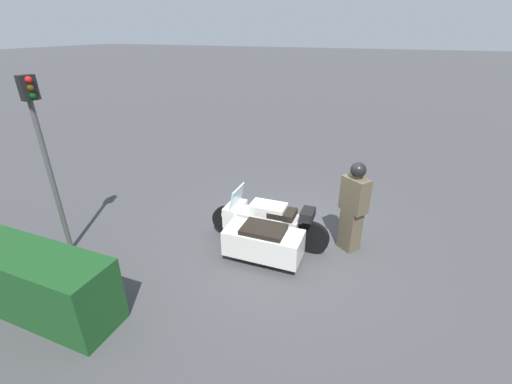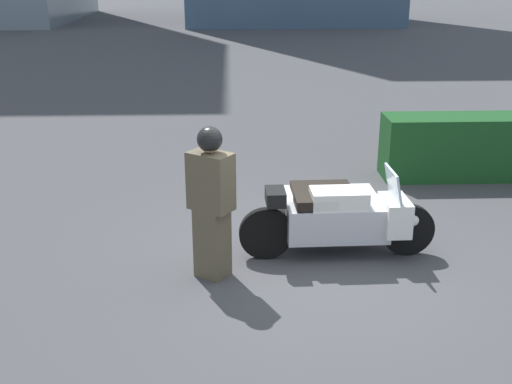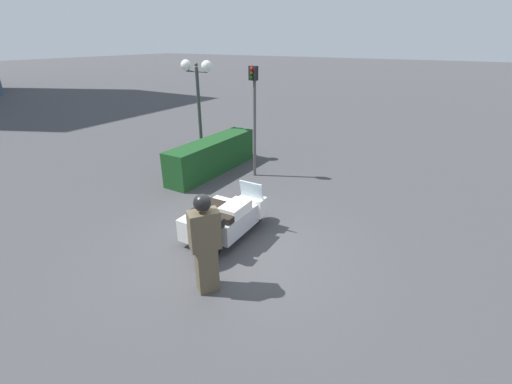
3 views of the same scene
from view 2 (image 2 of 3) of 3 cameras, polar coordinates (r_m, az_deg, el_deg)
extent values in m
plane|color=#424244|center=(8.14, 4.42, -6.48)|extent=(160.00, 160.00, 0.00)
cylinder|color=black|center=(8.49, 13.34, -3.30)|extent=(0.69, 0.12, 0.68)
cylinder|color=black|center=(8.16, 0.88, -3.71)|extent=(0.69, 0.12, 0.68)
cylinder|color=black|center=(8.82, 5.38, -2.46)|extent=(0.54, 0.11, 0.53)
cube|color=#B7B7BC|center=(8.23, 7.27, -2.74)|extent=(1.30, 0.47, 0.45)
cube|color=silver|center=(8.11, 7.37, -0.62)|extent=(0.71, 0.44, 0.24)
cube|color=black|center=(8.06, 5.31, -0.80)|extent=(0.53, 0.43, 0.12)
cube|color=silver|center=(8.36, 12.22, -2.01)|extent=(0.33, 0.60, 0.44)
cube|color=silver|center=(8.20, 12.11, 0.67)|extent=(0.13, 0.58, 0.40)
sphere|color=white|center=(8.45, 13.72, -2.38)|extent=(0.18, 0.18, 0.18)
cube|color=silver|center=(8.77, 5.79, -1.58)|extent=(1.47, 0.70, 0.50)
sphere|color=silver|center=(8.88, 9.75, -1.32)|extent=(0.48, 0.47, 0.47)
cube|color=black|center=(8.67, 5.86, 0.20)|extent=(0.81, 0.58, 0.09)
cube|color=black|center=(7.98, 1.74, -0.42)|extent=(0.25, 0.40, 0.18)
cube|color=brown|center=(7.70, -3.90, -4.50)|extent=(0.47, 0.46, 0.87)
cube|color=brown|center=(7.42, -4.04, 0.96)|extent=(0.59, 0.54, 0.69)
sphere|color=tan|center=(7.28, -4.13, 4.38)|extent=(0.23, 0.23, 0.23)
sphere|color=black|center=(7.27, -4.14, 4.69)|extent=(0.29, 0.29, 0.29)
cube|color=#19471E|center=(11.93, 20.25, 3.81)|extent=(3.81, 0.82, 1.09)
camera|label=1|loc=(13.17, -5.76, 21.85)|focal=24.00mm
camera|label=3|loc=(5.50, -52.47, 17.72)|focal=24.00mm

